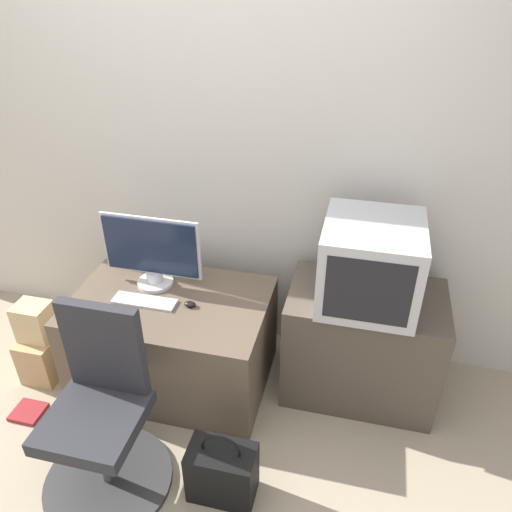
# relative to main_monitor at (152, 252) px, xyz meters

# --- Properties ---
(ground_plane) EXTENTS (12.00, 12.00, 0.00)m
(ground_plane) POSITION_rel_main_monitor_xyz_m (0.24, -0.93, -0.77)
(ground_plane) COLOR tan
(wall_back) EXTENTS (4.40, 0.05, 2.60)m
(wall_back) POSITION_rel_main_monitor_xyz_m (0.24, 0.40, 0.53)
(wall_back) COLOR beige
(wall_back) RESTS_ON ground_plane
(desk) EXTENTS (1.04, 0.69, 0.56)m
(desk) POSITION_rel_main_monitor_xyz_m (0.13, -0.12, -0.49)
(desk) COLOR brown
(desk) RESTS_ON ground_plane
(side_stand) EXTENTS (0.80, 0.50, 0.65)m
(side_stand) POSITION_rel_main_monitor_xyz_m (1.15, 0.04, -0.44)
(side_stand) COLOR #4C4238
(side_stand) RESTS_ON ground_plane
(main_monitor) EXTENTS (0.55, 0.20, 0.41)m
(main_monitor) POSITION_rel_main_monitor_xyz_m (0.00, 0.00, 0.00)
(main_monitor) COLOR silver
(main_monitor) RESTS_ON desk
(keyboard) EXTENTS (0.34, 0.10, 0.01)m
(keyboard) POSITION_rel_main_monitor_xyz_m (0.01, -0.18, -0.20)
(keyboard) COLOR silver
(keyboard) RESTS_ON desk
(mouse) EXTENTS (0.06, 0.04, 0.03)m
(mouse) POSITION_rel_main_monitor_xyz_m (0.26, -0.15, -0.19)
(mouse) COLOR black
(mouse) RESTS_ON desk
(crt_tv) EXTENTS (0.47, 0.49, 0.42)m
(crt_tv) POSITION_rel_main_monitor_xyz_m (1.14, 0.01, 0.09)
(crt_tv) COLOR #B7B7BC
(crt_tv) RESTS_ON side_stand
(office_chair) EXTENTS (0.59, 0.59, 0.92)m
(office_chair) POSITION_rel_main_monitor_xyz_m (0.06, -0.80, -0.42)
(office_chair) COLOR #333333
(office_chair) RESTS_ON ground_plane
(cardboard_box_lower) EXTENTS (0.20, 0.27, 0.27)m
(cardboard_box_lower) POSITION_rel_main_monitor_xyz_m (-0.63, -0.27, -0.63)
(cardboard_box_lower) COLOR tan
(cardboard_box_lower) RESTS_ON ground_plane
(cardboard_box_upper) EXTENTS (0.18, 0.15, 0.22)m
(cardboard_box_upper) POSITION_rel_main_monitor_xyz_m (-0.63, -0.27, -0.38)
(cardboard_box_upper) COLOR #D1B27F
(cardboard_box_upper) RESTS_ON cardboard_box_lower
(handbag) EXTENTS (0.30, 0.18, 0.39)m
(handbag) POSITION_rel_main_monitor_xyz_m (0.60, -0.76, -0.62)
(handbag) COLOR black
(handbag) RESTS_ON ground_plane
(book) EXTENTS (0.16, 0.15, 0.02)m
(book) POSITION_rel_main_monitor_xyz_m (-0.56, -0.57, -0.76)
(book) COLOR maroon
(book) RESTS_ON ground_plane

